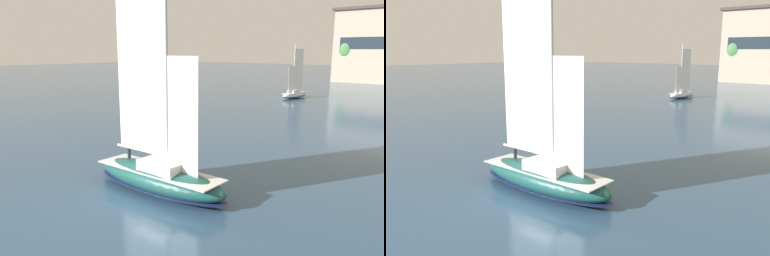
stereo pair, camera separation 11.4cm
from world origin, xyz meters
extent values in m
plane|color=#2D4C6B|center=(0.00, 0.00, 0.00)|extent=(400.00, 400.00, 0.00)
cylinder|color=brown|center=(-19.34, 86.81, 3.23)|extent=(0.52, 0.52, 6.47)
ellipsoid|color=#477F47|center=(-19.34, 86.81, 8.42)|extent=(5.82, 5.82, 7.11)
ellipsoid|color=#194C47|center=(0.00, 0.00, 0.80)|extent=(9.55, 2.97, 1.61)
ellipsoid|color=#19234C|center=(0.00, 0.00, 0.36)|extent=(9.65, 3.00, 0.19)
cube|color=silver|center=(0.00, 0.00, 1.28)|extent=(8.40, 2.51, 0.06)
cube|color=beige|center=(0.47, 0.02, 1.64)|extent=(2.71, 1.95, 0.66)
cylinder|color=silver|center=(0.76, 0.03, 7.23)|extent=(0.19, 0.19, 11.84)
cylinder|color=silver|center=(-1.37, -0.05, 2.25)|extent=(4.26, 0.31, 0.16)
cube|color=white|center=(-1.20, -0.04, 7.11)|extent=(3.92, 0.16, 9.71)
cube|color=white|center=(1.90, 0.06, 4.56)|extent=(2.08, 0.10, 6.51)
cylinder|color=#232838|center=(-2.85, 0.22, 1.73)|extent=(0.21, 0.21, 0.85)
cylinder|color=gold|center=(-2.85, 0.22, 2.48)|extent=(0.35, 0.35, 0.65)
sphere|color=tan|center=(-2.85, 0.22, 2.93)|extent=(0.24, 0.24, 0.24)
ellipsoid|color=silver|center=(-13.93, 46.11, 0.56)|extent=(2.49, 6.75, 1.12)
ellipsoid|color=#19234C|center=(-13.93, 46.11, 0.25)|extent=(2.52, 6.82, 0.13)
cube|color=silver|center=(-13.93, 46.11, 0.90)|extent=(2.12, 5.94, 0.06)
cube|color=silver|center=(-13.96, 45.79, 1.16)|extent=(1.47, 1.97, 0.46)
cylinder|color=silver|center=(-13.98, 45.59, 5.06)|extent=(0.13, 0.13, 8.25)
cylinder|color=silver|center=(-13.83, 47.07, 1.59)|extent=(0.41, 2.97, 0.11)
cube|color=white|center=(-13.84, 46.95, 4.97)|extent=(0.30, 2.72, 6.77)
cube|color=white|center=(-14.06, 44.77, 3.20)|extent=(0.17, 1.45, 4.54)
camera|label=1|loc=(15.11, -14.36, 8.09)|focal=35.00mm
camera|label=2|loc=(15.19, -14.28, 8.09)|focal=35.00mm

